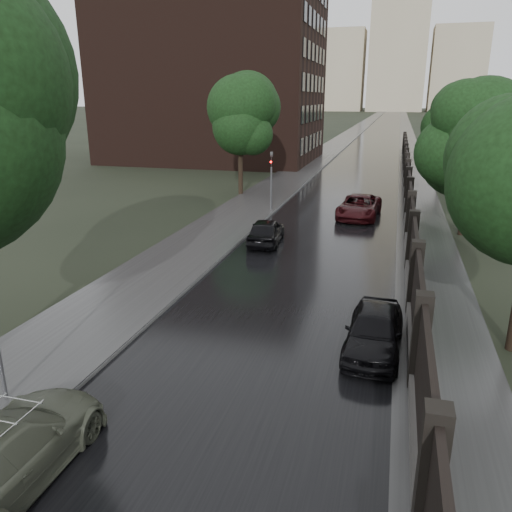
% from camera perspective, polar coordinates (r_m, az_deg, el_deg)
% --- Properties ---
extents(ground, '(800.00, 800.00, 0.00)m').
position_cam_1_polar(ground, '(11.01, -8.70, -24.68)').
color(ground, black).
rests_on(ground, ground).
extents(road, '(8.00, 420.00, 0.02)m').
position_cam_1_polar(road, '(197.51, 14.96, 14.92)').
color(road, black).
rests_on(road, ground).
extents(sidewalk_left, '(4.00, 420.00, 0.16)m').
position_cam_1_polar(sidewalk_left, '(197.70, 13.16, 15.07)').
color(sidewalk_left, '#2D2D2D').
rests_on(sidewalk_left, ground).
extents(verge_right, '(3.00, 420.00, 0.08)m').
position_cam_1_polar(verge_right, '(197.48, 16.60, 14.80)').
color(verge_right, '#2D2D2D').
rests_on(verge_right, ground).
extents(fence_right, '(0.45, 75.72, 2.70)m').
position_cam_1_polar(fence_right, '(39.87, 16.88, 7.69)').
color(fence_right, '#383533').
rests_on(fence_right, ground).
extents(tree_left_far, '(4.25, 4.25, 7.39)m').
position_cam_1_polar(tree_left_far, '(39.16, -1.82, 14.50)').
color(tree_left_far, black).
rests_on(tree_left_far, ground).
extents(tree_right_b, '(4.08, 4.08, 7.01)m').
position_cam_1_polar(tree_right_b, '(29.69, 23.48, 11.53)').
color(tree_right_b, black).
rests_on(tree_right_b, ground).
extents(tree_right_c, '(4.08, 4.08, 7.01)m').
position_cam_1_polar(tree_right_c, '(47.56, 20.78, 13.60)').
color(tree_right_c, black).
rests_on(tree_right_c, ground).
extents(traffic_light, '(0.16, 0.32, 4.00)m').
position_cam_1_polar(traffic_light, '(33.65, 1.76, 9.11)').
color(traffic_light, '#59595E').
rests_on(traffic_light, ground).
extents(brick_building, '(24.00, 18.00, 20.00)m').
position_cam_1_polar(brick_building, '(63.20, -4.79, 19.95)').
color(brick_building, black).
rests_on(brick_building, ground).
extents(stalinist_tower, '(92.00, 30.00, 159.00)m').
position_cam_1_polar(stalinist_tower, '(308.92, 16.03, 22.77)').
color(stalinist_tower, tan).
rests_on(stalinist_tower, ground).
extents(volga_sedan, '(2.22, 5.18, 1.49)m').
position_cam_1_polar(volga_sedan, '(11.57, -27.05, -19.56)').
color(volga_sedan, '#4D5241').
rests_on(volga_sedan, ground).
extents(hatchback_left, '(1.96, 4.14, 1.37)m').
position_cam_1_polar(hatchback_left, '(26.27, 1.15, 2.86)').
color(hatchback_left, black).
rests_on(hatchback_left, ground).
extents(car_right_near, '(1.80, 4.13, 1.39)m').
position_cam_1_polar(car_right_near, '(15.60, 13.36, -8.26)').
color(car_right_near, black).
rests_on(car_right_near, ground).
extents(car_right_far, '(2.76, 5.37, 1.45)m').
position_cam_1_polar(car_right_far, '(32.74, 11.72, 5.54)').
color(car_right_far, black).
rests_on(car_right_far, ground).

